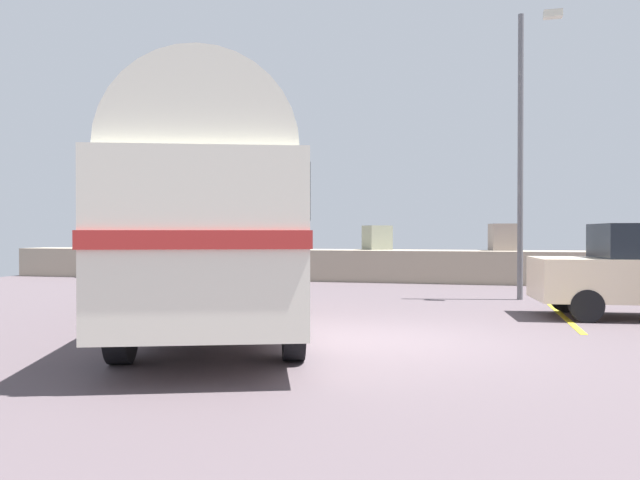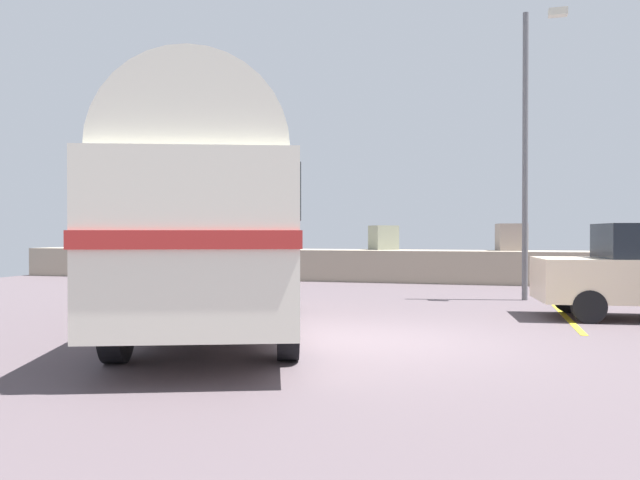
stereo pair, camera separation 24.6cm
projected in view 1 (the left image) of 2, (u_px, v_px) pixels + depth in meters
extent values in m
cube|color=#53474D|center=(385.00, 341.00, 9.58)|extent=(32.00, 26.00, 0.02)
cube|color=gray|center=(430.00, 266.00, 21.05)|extent=(31.36, 1.80, 1.10)
cube|color=gray|center=(106.00, 238.00, 23.36)|extent=(1.03, 0.98, 0.80)
sphere|color=#9E948A|center=(231.00, 232.00, 23.29)|extent=(1.23, 1.23, 1.23)
cube|color=gray|center=(377.00, 238.00, 21.98)|extent=(1.13, 1.11, 0.86)
cube|color=gray|center=(504.00, 237.00, 20.98)|extent=(1.05, 1.07, 0.91)
cube|color=yellow|center=(564.00, 317.00, 12.25)|extent=(0.12, 4.40, 0.01)
cylinder|color=black|center=(177.00, 289.00, 13.08)|extent=(0.58, 1.00, 0.96)
cylinder|color=black|center=(281.00, 288.00, 13.29)|extent=(0.58, 1.00, 0.96)
cylinder|color=black|center=(121.00, 326.00, 7.89)|extent=(0.58, 1.00, 0.96)
cylinder|color=black|center=(293.00, 324.00, 8.10)|extent=(0.58, 1.00, 0.96)
cube|color=silver|center=(221.00, 240.00, 10.58)|extent=(5.01, 8.72, 2.10)
cylinder|color=silver|center=(221.00, 179.00, 10.56)|extent=(4.71, 8.34, 2.20)
cube|color=#B12A27|center=(221.00, 237.00, 10.58)|extent=(5.09, 8.82, 0.20)
cube|color=black|center=(221.00, 206.00, 10.57)|extent=(4.94, 8.42, 0.64)
cube|color=silver|center=(233.00, 274.00, 14.84)|extent=(2.21, 0.90, 0.28)
cylinder|color=black|center=(586.00, 306.00, 11.51)|extent=(0.64, 0.26, 0.62)
cylinder|color=black|center=(565.00, 297.00, 13.03)|extent=(0.64, 0.26, 0.62)
cylinder|color=#5B5B60|center=(520.00, 158.00, 15.41)|extent=(0.14, 0.14, 7.16)
cube|color=beige|center=(553.00, 14.00, 15.08)|extent=(0.44, 0.24, 0.18)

